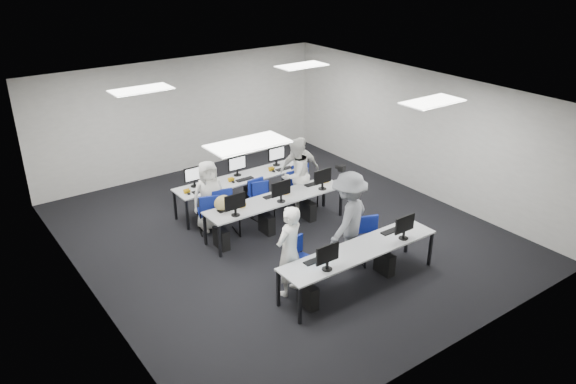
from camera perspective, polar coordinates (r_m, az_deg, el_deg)
room at (r=11.35m, az=-0.66°, el=2.51°), size 9.00×9.02×3.00m
ceiling_panels at (r=10.89m, az=-0.70°, el=9.79°), size 5.20×4.60×0.02m
desk_front at (r=10.04m, az=7.31°, el=-6.00°), size 3.20×0.70×0.73m
desk_mid at (r=11.83m, az=-1.20°, el=-0.89°), size 3.20×0.70×0.73m
desk_back at (r=12.91m, az=-4.74°, el=1.26°), size 3.20×0.70×0.73m
equipment_front at (r=10.08m, az=6.48°, el=-7.96°), size 2.51×0.41×1.19m
equipment_mid at (r=11.86m, az=-1.90°, el=-2.56°), size 2.91×0.41×1.19m
equipment_back at (r=13.14m, az=-4.02°, el=0.18°), size 2.91×0.41×1.19m
chair_0 at (r=10.26m, az=1.49°, el=-7.76°), size 0.51×0.54×0.85m
chair_1 at (r=10.98m, az=8.36°, el=-5.65°), size 0.56×0.59×0.88m
chair_2 at (r=11.88m, az=-6.28°, el=-2.97°), size 0.55×0.58×0.95m
chair_3 at (r=12.51m, az=-2.76°, el=-1.47°), size 0.47×0.51×0.89m
chair_4 at (r=13.11m, az=1.66°, el=-0.11°), size 0.51×0.55×0.96m
chair_5 at (r=12.07m, az=-8.03°, el=-2.72°), size 0.56×0.59×0.89m
chair_6 at (r=12.75m, az=-3.03°, el=-1.04°), size 0.53×0.55×0.85m
chair_7 at (r=13.18m, az=0.32°, el=-0.04°), size 0.51×0.54×0.90m
handbag at (r=11.32m, az=-6.63°, el=-1.09°), size 0.39×0.26×0.32m
student_0 at (r=9.66m, az=0.11°, el=-6.00°), size 0.70×0.56×1.67m
student_1 at (r=12.66m, az=0.73°, el=1.74°), size 0.97×0.84×1.72m
student_2 at (r=11.96m, az=-8.02°, el=-0.36°), size 0.80×0.57×1.54m
student_3 at (r=13.12m, az=1.18°, el=2.28°), size 1.01×0.65×1.60m
photographer at (r=10.57m, az=6.16°, el=-2.75°), size 1.38×1.12×1.86m
dslr_camera at (r=10.23m, az=5.49°, el=2.44°), size 0.20×0.22×0.10m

